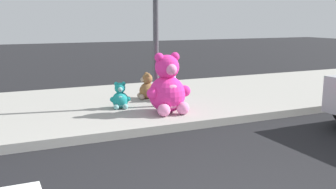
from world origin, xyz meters
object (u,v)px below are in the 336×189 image
Objects in this scene: sign_pole at (156,23)px; plush_pink_large at (168,89)px; plush_teal at (120,98)px; plush_lavender at (170,89)px; plush_brown at (147,88)px.

sign_pole is 2.76× the size of plush_pink_large.
plush_lavender is at bearing 14.65° from plush_teal.
sign_pole is 5.05× the size of plush_lavender.
sign_pole reaches higher than plush_brown.
plush_pink_large is 1.83× the size of plush_lavender.
sign_pole is 5.39× the size of plush_brown.
plush_pink_large is 1.45m from plush_brown.
plush_lavender is at bearing -41.60° from plush_brown.
sign_pole is 1.61m from plush_lavender.
sign_pole is 5.91× the size of plush_teal.
plush_lavender is 1.07× the size of plush_brown.
plush_brown is (0.12, 0.84, -1.46)m from sign_pole.
plush_pink_large reaches higher than plush_brown.
plush_brown is at bearing 85.11° from plush_pink_large.
sign_pole is at bearing -98.05° from plush_brown.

